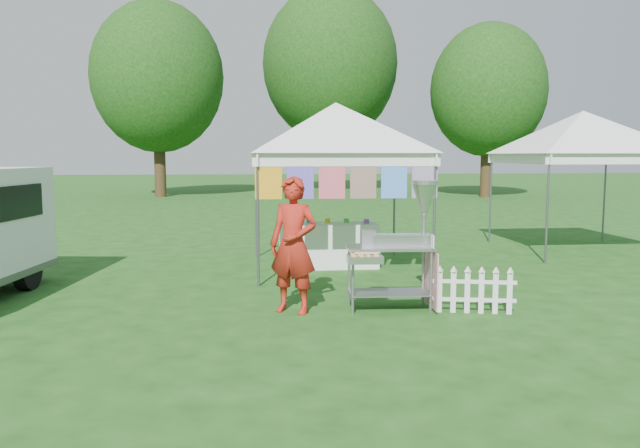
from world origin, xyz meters
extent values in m
plane|color=#1A4513|center=(0.00, 0.00, 0.00)|extent=(120.00, 120.00, 0.00)
cylinder|color=#59595E|center=(-1.42, 2.08, 1.05)|extent=(0.04, 0.04, 2.10)
cylinder|color=#59595E|center=(1.42, 2.08, 1.05)|extent=(0.04, 0.04, 2.10)
cylinder|color=#59595E|center=(-1.42, 4.92, 1.05)|extent=(0.04, 0.04, 2.10)
cylinder|color=#59595E|center=(1.42, 4.92, 1.05)|extent=(0.04, 0.04, 2.10)
cube|color=white|center=(0.00, 2.08, 2.00)|extent=(3.00, 0.03, 0.22)
cube|color=white|center=(0.00, 4.92, 2.00)|extent=(3.00, 0.03, 0.22)
pyramid|color=white|center=(0.00, 3.50, 3.00)|extent=(4.24, 4.24, 0.90)
cylinder|color=#59595E|center=(0.00, 2.08, 2.08)|extent=(3.00, 0.03, 0.03)
cube|color=orange|center=(-1.25, 2.08, 1.73)|extent=(0.42, 0.01, 0.70)
cube|color=purple|center=(-0.75, 2.08, 1.73)|extent=(0.42, 0.01, 0.70)
cube|color=#C51899|center=(-0.25, 2.08, 1.73)|extent=(0.42, 0.01, 0.70)
cube|color=orange|center=(0.25, 2.08, 1.73)|extent=(0.42, 0.01, 0.70)
cube|color=blue|center=(0.75, 2.08, 1.73)|extent=(0.42, 0.01, 0.70)
cube|color=#32A8BD|center=(1.25, 2.08, 1.73)|extent=(0.42, 0.01, 0.70)
cylinder|color=#59595E|center=(4.08, 3.58, 1.05)|extent=(0.04, 0.04, 2.10)
cylinder|color=#59595E|center=(4.08, 6.42, 1.05)|extent=(0.04, 0.04, 2.10)
cylinder|color=#59595E|center=(6.92, 6.42, 1.05)|extent=(0.04, 0.04, 2.10)
cube|color=white|center=(5.50, 3.58, 2.00)|extent=(3.00, 0.03, 0.22)
cube|color=white|center=(5.50, 6.42, 2.00)|extent=(3.00, 0.03, 0.22)
pyramid|color=white|center=(5.50, 5.00, 3.00)|extent=(4.24, 4.24, 0.90)
cylinder|color=#59595E|center=(5.50, 3.58, 2.08)|extent=(3.00, 0.03, 0.03)
cylinder|color=#342412|center=(-6.00, 24.00, 1.98)|extent=(0.56, 0.56, 3.96)
ellipsoid|color=#2E621B|center=(-6.00, 24.00, 5.85)|extent=(6.40, 6.40, 7.36)
cylinder|color=#342412|center=(3.00, 28.00, 2.42)|extent=(0.56, 0.56, 4.84)
ellipsoid|color=#2E621B|center=(3.00, 28.00, 7.15)|extent=(7.60, 7.60, 8.74)
cylinder|color=#342412|center=(10.00, 22.00, 1.76)|extent=(0.56, 0.56, 3.52)
ellipsoid|color=#2E621B|center=(10.00, 22.00, 5.20)|extent=(5.60, 5.60, 6.44)
cylinder|color=gray|center=(-0.22, 0.17, 0.42)|extent=(0.04, 0.04, 0.84)
cylinder|color=gray|center=(0.80, 0.11, 0.42)|extent=(0.04, 0.04, 0.84)
cylinder|color=gray|center=(-0.20, 0.63, 0.42)|extent=(0.04, 0.04, 0.84)
cylinder|color=gray|center=(0.83, 0.58, 0.42)|extent=(0.04, 0.04, 0.84)
cube|color=gray|center=(0.30, 0.37, 0.23)|extent=(1.10, 0.59, 0.01)
cube|color=#B7B7BC|center=(0.30, 0.37, 0.84)|extent=(1.15, 0.62, 0.04)
cube|color=#B7B7BC|center=(0.47, 0.41, 0.93)|extent=(0.81, 0.28, 0.14)
cube|color=gray|center=(0.02, 0.43, 0.97)|extent=(0.20, 0.22, 0.21)
cylinder|color=gray|center=(0.77, 0.39, 1.27)|extent=(0.05, 0.05, 0.84)
cone|color=#B7B7BC|center=(0.77, 0.39, 1.50)|extent=(0.36, 0.36, 0.38)
cylinder|color=#B7B7BC|center=(0.77, 0.39, 1.71)|extent=(0.37, 0.37, 0.06)
cube|color=#B7B7BC|center=(-0.09, 0.04, 0.75)|extent=(0.46, 0.30, 0.09)
cube|color=#CA888B|center=(0.87, 0.34, 0.42)|extent=(0.06, 0.70, 0.76)
cube|color=white|center=(0.80, 0.08, 0.96)|extent=(0.02, 0.13, 0.17)
imported|color=#A31F14|center=(-0.98, 0.38, 0.90)|extent=(0.78, 0.69, 1.80)
cube|color=black|center=(-4.97, 1.31, 1.38)|extent=(0.34, 2.44, 0.49)
cube|color=black|center=(-5.63, 3.13, 1.38)|extent=(1.51, 0.23, 0.49)
cylinder|color=black|center=(-4.96, 2.21, 0.30)|extent=(0.28, 0.63, 0.61)
cube|color=silver|center=(0.93, 0.16, 0.28)|extent=(0.07, 0.04, 0.56)
cube|color=silver|center=(1.11, 0.12, 0.28)|extent=(0.07, 0.04, 0.56)
cube|color=silver|center=(1.28, 0.08, 0.28)|extent=(0.07, 0.04, 0.56)
cube|color=silver|center=(1.46, 0.04, 0.28)|extent=(0.07, 0.04, 0.56)
cube|color=silver|center=(1.63, 0.00, 0.28)|extent=(0.07, 0.04, 0.56)
cube|color=silver|center=(1.81, -0.04, 0.28)|extent=(0.07, 0.04, 0.56)
cube|color=silver|center=(1.37, 0.06, 0.18)|extent=(1.06, 0.27, 0.05)
cube|color=silver|center=(1.37, 0.06, 0.42)|extent=(1.06, 0.27, 0.05)
cube|color=white|center=(-0.11, 3.64, 0.41)|extent=(1.80, 0.70, 0.81)
camera|label=1|loc=(-1.52, -7.68, 2.07)|focal=35.00mm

